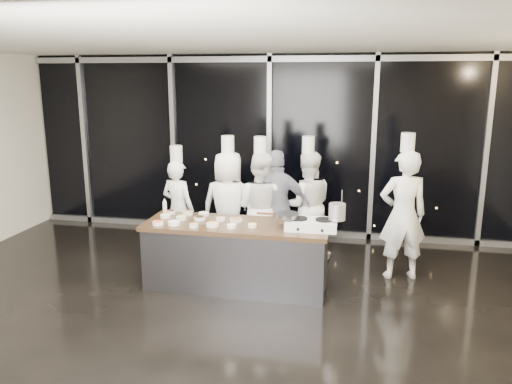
{
  "coord_description": "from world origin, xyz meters",
  "views": [
    {
      "loc": [
        1.54,
        -5.28,
        2.8
      ],
      "look_at": [
        0.21,
        1.2,
        1.27
      ],
      "focal_mm": 35.0,
      "sensor_mm": 36.0,
      "label": 1
    }
  ],
  "objects_px": {
    "stove": "(311,224)",
    "frying_pan": "(286,215)",
    "demo_counter": "(237,255)",
    "chef_center": "(260,207)",
    "stock_pot": "(337,212)",
    "guest": "(277,207)",
    "chef_far_left": "(178,208)",
    "chef_right": "(307,205)",
    "chef_left": "(229,207)",
    "chef_side": "(403,214)"
  },
  "relations": [
    {
      "from": "frying_pan",
      "to": "chef_far_left",
      "type": "relative_size",
      "value": 0.31
    },
    {
      "from": "frying_pan",
      "to": "chef_center",
      "type": "relative_size",
      "value": 0.28
    },
    {
      "from": "chef_side",
      "to": "frying_pan",
      "type": "bearing_deg",
      "value": 15.05
    },
    {
      "from": "demo_counter",
      "to": "guest",
      "type": "xyz_separation_m",
      "value": [
        0.38,
        1.07,
        0.42
      ]
    },
    {
      "from": "frying_pan",
      "to": "chef_left",
      "type": "height_order",
      "value": "chef_left"
    },
    {
      "from": "chef_left",
      "to": "chef_side",
      "type": "xyz_separation_m",
      "value": [
        2.55,
        -0.12,
        0.06
      ]
    },
    {
      "from": "demo_counter",
      "to": "stock_pot",
      "type": "height_order",
      "value": "stock_pot"
    },
    {
      "from": "stock_pot",
      "to": "frying_pan",
      "type": "bearing_deg",
      "value": -178.62
    },
    {
      "from": "frying_pan",
      "to": "chef_right",
      "type": "relative_size",
      "value": 0.28
    },
    {
      "from": "stove",
      "to": "stock_pot",
      "type": "height_order",
      "value": "stock_pot"
    },
    {
      "from": "chef_far_left",
      "to": "chef_right",
      "type": "relative_size",
      "value": 0.92
    },
    {
      "from": "frying_pan",
      "to": "chef_center",
      "type": "height_order",
      "value": "chef_center"
    },
    {
      "from": "stock_pot",
      "to": "chef_left",
      "type": "distance_m",
      "value": 1.94
    },
    {
      "from": "demo_counter",
      "to": "chef_center",
      "type": "bearing_deg",
      "value": 83.14
    },
    {
      "from": "stove",
      "to": "frying_pan",
      "type": "relative_size",
      "value": 1.2
    },
    {
      "from": "chef_center",
      "to": "chef_side",
      "type": "bearing_deg",
      "value": -173.44
    },
    {
      "from": "chef_right",
      "to": "chef_center",
      "type": "bearing_deg",
      "value": 11.53
    },
    {
      "from": "chef_far_left",
      "to": "guest",
      "type": "xyz_separation_m",
      "value": [
        1.56,
        0.08,
        0.07
      ]
    },
    {
      "from": "demo_counter",
      "to": "chef_far_left",
      "type": "relative_size",
      "value": 1.38
    },
    {
      "from": "chef_far_left",
      "to": "guest",
      "type": "relative_size",
      "value": 1.02
    },
    {
      "from": "frying_pan",
      "to": "guest",
      "type": "xyz_separation_m",
      "value": [
        -0.29,
        1.12,
        -0.19
      ]
    },
    {
      "from": "stove",
      "to": "chef_left",
      "type": "bearing_deg",
      "value": 143.24
    },
    {
      "from": "chef_far_left",
      "to": "chef_right",
      "type": "height_order",
      "value": "chef_right"
    },
    {
      "from": "chef_left",
      "to": "guest",
      "type": "distance_m",
      "value": 0.74
    },
    {
      "from": "guest",
      "to": "stove",
      "type": "bearing_deg",
      "value": 112.51
    },
    {
      "from": "chef_side",
      "to": "chef_center",
      "type": "bearing_deg",
      "value": -20.28
    },
    {
      "from": "chef_left",
      "to": "chef_side",
      "type": "bearing_deg",
      "value": 178.92
    },
    {
      "from": "stove",
      "to": "chef_left",
      "type": "xyz_separation_m",
      "value": [
        -1.35,
        0.97,
        -0.09
      ]
    },
    {
      "from": "stock_pot",
      "to": "chef_side",
      "type": "bearing_deg",
      "value": 43.6
    },
    {
      "from": "stock_pot",
      "to": "chef_center",
      "type": "height_order",
      "value": "chef_center"
    },
    {
      "from": "guest",
      "to": "chef_side",
      "type": "distance_m",
      "value": 1.84
    },
    {
      "from": "demo_counter",
      "to": "chef_center",
      "type": "height_order",
      "value": "chef_center"
    },
    {
      "from": "chef_left",
      "to": "demo_counter",
      "type": "bearing_deg",
      "value": 112.3
    },
    {
      "from": "chef_left",
      "to": "stove",
      "type": "bearing_deg",
      "value": 146.09
    },
    {
      "from": "stove",
      "to": "chef_right",
      "type": "distance_m",
      "value": 1.4
    },
    {
      "from": "stock_pot",
      "to": "chef_far_left",
      "type": "bearing_deg",
      "value": 157.75
    },
    {
      "from": "stove",
      "to": "chef_far_left",
      "type": "bearing_deg",
      "value": 153.6
    },
    {
      "from": "chef_far_left",
      "to": "chef_side",
      "type": "relative_size",
      "value": 0.86
    },
    {
      "from": "guest",
      "to": "frying_pan",
      "type": "bearing_deg",
      "value": 97.89
    },
    {
      "from": "stock_pot",
      "to": "chef_right",
      "type": "xyz_separation_m",
      "value": [
        -0.52,
        1.38,
        -0.29
      ]
    },
    {
      "from": "chef_left",
      "to": "chef_right",
      "type": "bearing_deg",
      "value": -158.27
    },
    {
      "from": "stock_pot",
      "to": "chef_center",
      "type": "distance_m",
      "value": 1.62
    },
    {
      "from": "chef_left",
      "to": "stock_pot",
      "type": "bearing_deg",
      "value": 151.78
    },
    {
      "from": "frying_pan",
      "to": "chef_right",
      "type": "distance_m",
      "value": 1.42
    },
    {
      "from": "chef_left",
      "to": "chef_center",
      "type": "relative_size",
      "value": 1.01
    },
    {
      "from": "guest",
      "to": "chef_side",
      "type": "xyz_separation_m",
      "value": [
        1.82,
        -0.27,
        0.06
      ]
    },
    {
      "from": "stove",
      "to": "chef_far_left",
      "type": "relative_size",
      "value": 0.37
    },
    {
      "from": "demo_counter",
      "to": "frying_pan",
      "type": "relative_size",
      "value": 4.48
    },
    {
      "from": "demo_counter",
      "to": "chef_right",
      "type": "xyz_separation_m",
      "value": [
        0.8,
        1.34,
        0.41
      ]
    },
    {
      "from": "frying_pan",
      "to": "stock_pot",
      "type": "height_order",
      "value": "stock_pot"
    }
  ]
}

